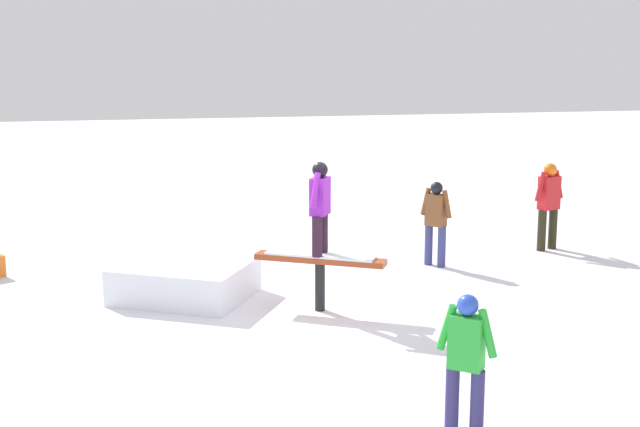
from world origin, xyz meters
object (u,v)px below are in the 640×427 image
(rail_feature, at_px, (320,266))
(bystander_green, at_px, (466,356))
(bystander_brown, at_px, (436,219))
(bystander_red, at_px, (549,202))
(main_rider_on_rail, at_px, (320,211))

(rail_feature, distance_m, bystander_green, 4.14)
(rail_feature, relative_size, bystander_brown, 1.24)
(rail_feature, bearing_deg, bystander_red, 58.63)
(rail_feature, xyz_separation_m, bystander_brown, (2.35, 2.03, 0.16))
(rail_feature, distance_m, bystander_brown, 3.11)
(main_rider_on_rail, bearing_deg, bystander_green, -52.97)
(rail_feature, relative_size, main_rider_on_rail, 1.18)
(rail_feature, xyz_separation_m, bystander_red, (4.67, 2.72, 0.24))
(bystander_red, xyz_separation_m, bystander_brown, (-2.32, -0.69, -0.08))
(rail_feature, xyz_separation_m, main_rider_on_rail, (0.00, 0.00, 0.77))
(rail_feature, xyz_separation_m, bystander_green, (0.57, -4.10, 0.14))
(main_rider_on_rail, bearing_deg, bystander_brown, 69.84)
(bystander_brown, bearing_deg, main_rider_on_rail, 89.49)
(main_rider_on_rail, bearing_deg, bystander_red, 59.26)
(bystander_red, distance_m, bystander_brown, 2.42)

